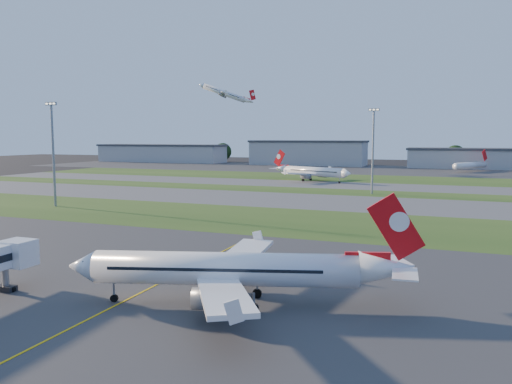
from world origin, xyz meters
The scene contains 22 objects.
ground centered at (0.00, 0.00, 0.00)m, with size 700.00×700.00×0.00m, color black.
apron_near centered at (0.00, 0.00, 0.01)m, with size 300.00×70.00×0.01m, color #333335.
grass_strip_a centered at (0.00, 52.00, 0.01)m, with size 300.00×34.00×0.01m, color #264617.
taxiway_a centered at (0.00, 85.00, 0.01)m, with size 300.00×32.00×0.01m, color #515154.
grass_strip_b centered at (0.00, 110.00, 0.01)m, with size 300.00×18.00×0.01m, color #264617.
taxiway_b centered at (0.00, 132.00, 0.01)m, with size 300.00×26.00×0.01m, color #515154.
grass_strip_c centered at (0.00, 165.00, 0.01)m, with size 300.00×40.00×0.01m, color #264617.
apron_far centered at (0.00, 225.00, 0.01)m, with size 400.00×80.00×0.01m, color #333335.
yellow_line centered at (5.00, 0.00, 0.00)m, with size 0.25×60.00×0.02m, color gold.
airliner_parked centered at (15.61, 0.41, 3.69)m, with size 32.72×27.55×10.51m.
airliner_taxiing centered at (-12.80, 143.81, 3.81)m, with size 32.78×27.86×10.86m.
airliner_departing centered at (-79.73, 207.67, 41.19)m, with size 28.65×24.17×9.25m.
mini_jet_near centered at (46.80, 225.55, 3.28)m, with size 16.84×25.05×9.48m.
light_mast_west centered at (-55.00, 52.00, 14.81)m, with size 3.20×0.70×25.80m.
light_mast_centre centered at (15.00, 108.00, 14.81)m, with size 3.20×0.70×25.80m.
hangar_far_west centered at (-150.00, 255.00, 6.14)m, with size 91.80×23.00×12.20m.
hangar_west centered at (-45.00, 255.00, 7.64)m, with size 71.40×23.00×15.20m.
hangar_east centered at (55.00, 255.00, 5.64)m, with size 81.60×23.00×11.20m.
tree_far_west centered at (-190.00, 268.00, 6.49)m, with size 11.00×11.00×12.00m.
tree_west centered at (-110.00, 270.00, 7.14)m, with size 12.10×12.10×13.20m.
tree_mid_west centered at (-20.00, 266.00, 5.84)m, with size 9.90×9.90×10.80m.
tree_mid_east centered at (40.00, 269.00, 6.81)m, with size 11.55×11.55×12.60m.
Camera 1 is at (36.30, -45.21, 17.28)m, focal length 35.00 mm.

